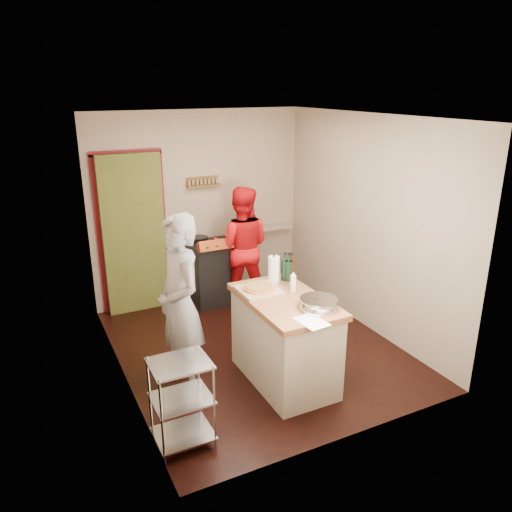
# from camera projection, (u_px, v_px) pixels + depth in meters

# --- Properties ---
(floor) EXTENTS (3.50, 3.50, 0.00)m
(floor) POSITION_uv_depth(u_px,v_px,m) (256.00, 347.00, 5.82)
(floor) COLOR black
(floor) RESTS_ON ground
(back_wall) EXTENTS (3.00, 0.44, 2.60)m
(back_wall) POSITION_uv_depth(u_px,v_px,m) (154.00, 224.00, 6.69)
(back_wall) COLOR tan
(back_wall) RESTS_ON ground
(left_wall) EXTENTS (0.04, 3.50, 2.60)m
(left_wall) POSITION_uv_depth(u_px,v_px,m) (115.00, 262.00, 4.76)
(left_wall) COLOR tan
(left_wall) RESTS_ON ground
(right_wall) EXTENTS (0.04, 3.50, 2.60)m
(right_wall) POSITION_uv_depth(u_px,v_px,m) (367.00, 224.00, 6.02)
(right_wall) COLOR tan
(right_wall) RESTS_ON ground
(ceiling) EXTENTS (3.00, 3.50, 0.02)m
(ceiling) POSITION_uv_depth(u_px,v_px,m) (256.00, 115.00, 4.96)
(ceiling) COLOR white
(ceiling) RESTS_ON back_wall
(stove) EXTENTS (0.60, 0.63, 1.00)m
(stove) POSITION_uv_depth(u_px,v_px,m) (213.00, 272.00, 6.89)
(stove) COLOR black
(stove) RESTS_ON ground
(wire_shelving) EXTENTS (0.48, 0.40, 0.80)m
(wire_shelving) POSITION_uv_depth(u_px,v_px,m) (182.00, 400.00, 4.12)
(wire_shelving) COLOR silver
(wire_shelving) RESTS_ON ground
(island) EXTENTS (0.72, 1.32, 1.23)m
(island) POSITION_uv_depth(u_px,v_px,m) (285.00, 338.00, 5.03)
(island) COLOR beige
(island) RESTS_ON ground
(person_stripe) EXTENTS (0.47, 0.68, 1.80)m
(person_stripe) POSITION_uv_depth(u_px,v_px,m) (180.00, 305.00, 4.78)
(person_stripe) COLOR silver
(person_stripe) RESTS_ON ground
(person_red) EXTENTS (1.00, 0.93, 1.65)m
(person_red) POSITION_uv_depth(u_px,v_px,m) (241.00, 247.00, 6.72)
(person_red) COLOR red
(person_red) RESTS_ON ground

